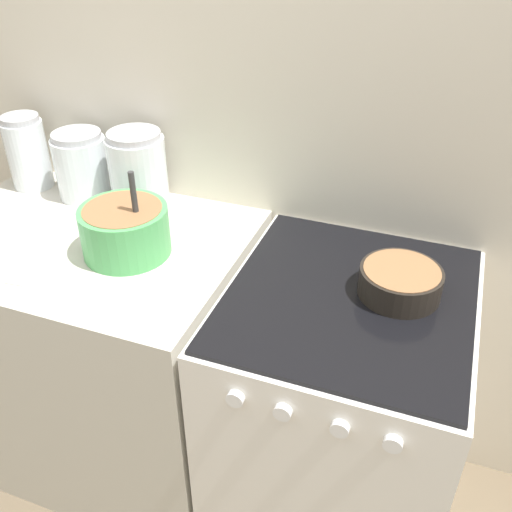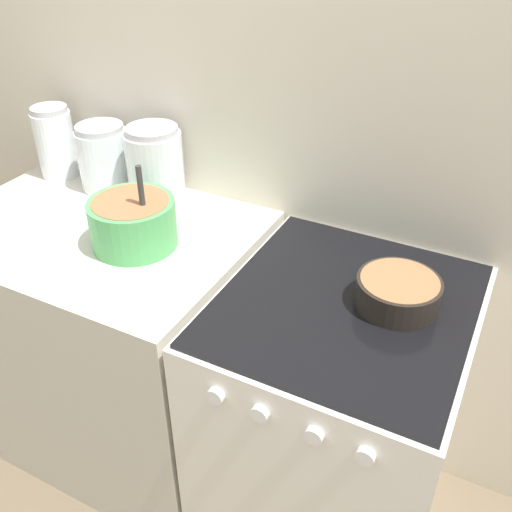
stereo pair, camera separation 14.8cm
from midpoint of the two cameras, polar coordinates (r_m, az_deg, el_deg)
The scene contains 9 objects.
wall_back at distance 1.68m, azimuth -0.57°, elevation 14.27°, with size 4.87×0.05×2.40m.
countertop_cabinet at distance 2.01m, azimuth -17.02°, elevation -9.07°, with size 0.93×0.68×0.89m.
stove at distance 1.74m, azimuth 5.58°, elevation -15.67°, with size 0.62×0.70×0.89m.
mixing_bowl at distance 1.60m, azimuth -15.59°, elevation 2.65°, with size 0.24×0.24×0.25m.
baking_pan at distance 1.43m, azimuth 11.39°, elevation -2.59°, with size 0.20×0.20×0.07m.
storage_jar_left at distance 2.08m, azimuth -23.76°, elevation 9.03°, with size 0.13×0.13×0.24m.
storage_jar_middle at distance 1.95m, azimuth -19.10°, elevation 8.14°, with size 0.17×0.17×0.22m.
storage_jar_right at distance 1.83m, azimuth -13.97°, elevation 7.77°, with size 0.18×0.18×0.24m.
recipe_page at distance 1.73m, azimuth -25.13°, elevation 0.06°, with size 0.23×0.27×0.01m.
Camera 1 is at (0.50, -0.80, 1.76)m, focal length 40.00 mm.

